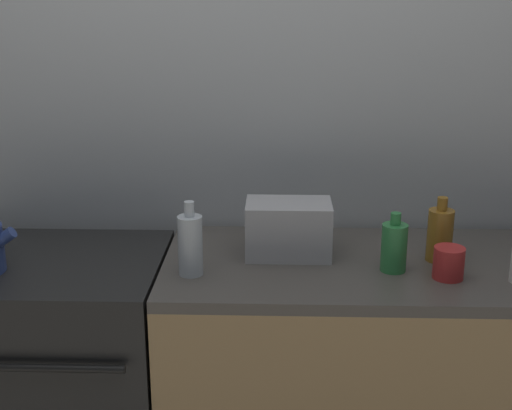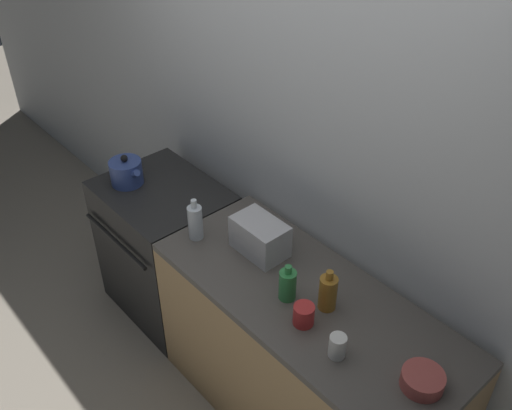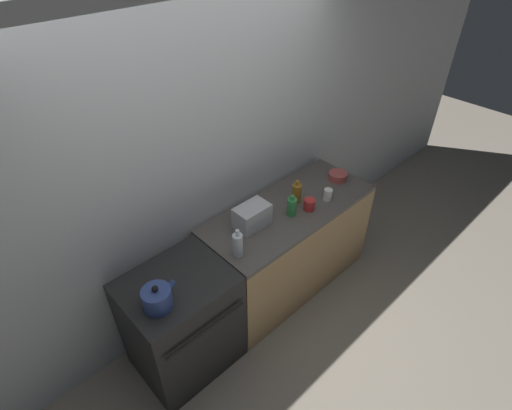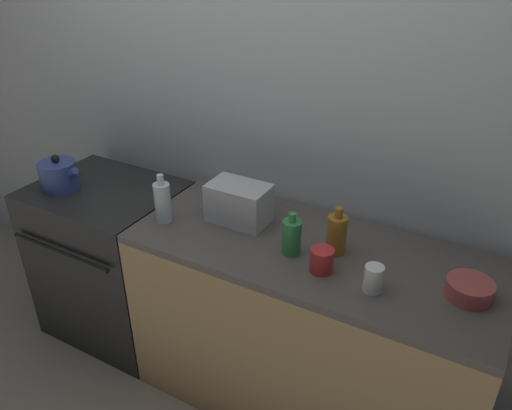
# 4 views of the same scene
# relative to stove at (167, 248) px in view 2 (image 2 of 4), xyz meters

# --- Properties ---
(ground_plane) EXTENTS (12.00, 12.00, 0.00)m
(ground_plane) POSITION_rel_stove_xyz_m (0.60, -0.30, -0.46)
(ground_plane) COLOR gray
(wall_back) EXTENTS (8.00, 0.05, 2.60)m
(wall_back) POSITION_rel_stove_xyz_m (0.60, 0.40, 0.84)
(wall_back) COLOR silver
(wall_back) RESTS_ON ground_plane
(stove) EXTENTS (0.74, 0.64, 0.90)m
(stove) POSITION_rel_stove_xyz_m (0.00, 0.00, 0.00)
(stove) COLOR black
(stove) RESTS_ON ground_plane
(counter_block) EXTENTS (1.56, 0.65, 0.90)m
(counter_block) POSITION_rel_stove_xyz_m (1.16, 0.02, -0.01)
(counter_block) COLOR tan
(counter_block) RESTS_ON ground_plane
(kettle) EXTENTS (0.24, 0.19, 0.19)m
(kettle) POSITION_rel_stove_xyz_m (-0.18, -0.10, 0.51)
(kettle) COLOR #33478C
(kettle) RESTS_ON stove
(toaster) EXTENTS (0.27, 0.17, 0.18)m
(toaster) POSITION_rel_stove_xyz_m (0.78, 0.07, 0.53)
(toaster) COLOR #BCBCC1
(toaster) RESTS_ON counter_block
(bottle_amber) EXTENTS (0.08, 0.08, 0.21)m
(bottle_amber) POSITION_rel_stove_xyz_m (1.26, 0.04, 0.53)
(bottle_amber) COLOR #9E6B23
(bottle_amber) RESTS_ON counter_block
(bottle_green) EXTENTS (0.08, 0.08, 0.19)m
(bottle_green) POSITION_rel_stove_xyz_m (1.10, -0.05, 0.52)
(bottle_green) COLOR #338C47
(bottle_green) RESTS_ON counter_block
(bottle_clear) EXTENTS (0.07, 0.07, 0.23)m
(bottle_clear) POSITION_rel_stove_xyz_m (0.48, -0.10, 0.53)
(bottle_clear) COLOR silver
(bottle_clear) RESTS_ON counter_block
(cup_red) EXTENTS (0.09, 0.09, 0.10)m
(cup_red) POSITION_rel_stove_xyz_m (1.26, -0.10, 0.49)
(cup_red) COLOR red
(cup_red) RESTS_ON counter_block
(cup_white) EXTENTS (0.07, 0.07, 0.11)m
(cup_white) POSITION_rel_stove_xyz_m (1.47, -0.12, 0.49)
(cup_white) COLOR white
(cup_white) RESTS_ON counter_block
(bowl) EXTENTS (0.17, 0.17, 0.07)m
(bowl) POSITION_rel_stove_xyz_m (1.78, 0.01, 0.47)
(bowl) COLOR #B24C47
(bowl) RESTS_ON counter_block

